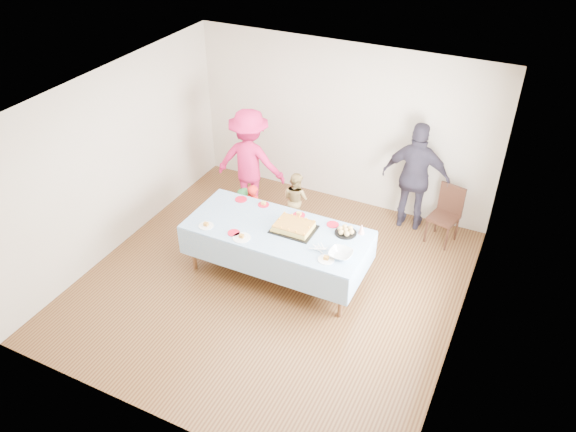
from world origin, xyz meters
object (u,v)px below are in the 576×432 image
at_px(birthday_cake, 294,227).
at_px(adult_left, 250,162).
at_px(dining_chair, 447,211).
at_px(party_table, 277,232).

bearing_deg(birthday_cake, adult_left, 137.57).
distance_m(dining_chair, adult_left, 3.15).
distance_m(party_table, birthday_cake, 0.25).
bearing_deg(party_table, dining_chair, 44.07).
height_order(dining_chair, adult_left, adult_left).
xyz_separation_m(party_table, adult_left, (-1.16, 1.34, 0.15)).
bearing_deg(birthday_cake, dining_chair, 46.24).
xyz_separation_m(party_table, dining_chair, (1.93, 1.86, -0.22)).
xyz_separation_m(dining_chair, adult_left, (-3.08, -0.53, 0.37)).
distance_m(birthday_cake, dining_chair, 2.49).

